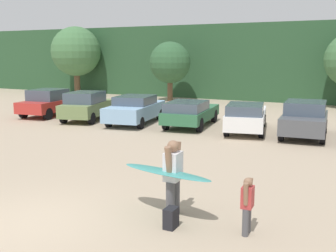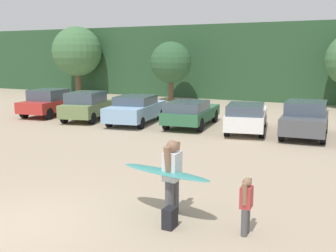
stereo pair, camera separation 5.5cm
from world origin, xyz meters
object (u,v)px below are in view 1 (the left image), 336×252
Objects in this scene: parked_car_sky_blue at (135,109)px; person_adult at (173,174)px; parked_car_forest_green at (190,112)px; parked_car_white at (246,116)px; surfboard_teal at (166,172)px; backpack_dropped at (171,218)px; parked_car_olive_green at (87,105)px; parked_car_red at (49,102)px; person_child at (247,203)px; parked_car_dark_gray at (305,118)px.

parked_car_sky_blue is 12.94m from person_adult.
parked_car_forest_green is 11.81m from person_adult.
surfboard_teal is at bearing 174.60° from parked_car_white.
person_adult reaches higher than backpack_dropped.
person_adult is (1.31, -10.84, 0.24)m from parked_car_white.
parked_car_forest_green is at bearing -96.80° from parked_car_olive_green.
parked_car_sky_blue is at bearing -96.72° from parked_car_olive_green.
person_adult is (10.35, -10.28, 0.16)m from parked_car_olive_green.
parked_car_olive_green is (3.12, -0.37, 0.01)m from parked_car_red.
person_child reaches higher than surfboard_teal.
parked_car_dark_gray is 9.20× the size of backpack_dropped.
backpack_dropped is at bearing -149.41° from parked_car_olive_green.
parked_car_olive_green is 14.59m from person_adult.
parked_car_sky_blue is at bearing -45.46° from surfboard_teal.
parked_car_white is (2.99, -0.16, 0.01)m from parked_car_forest_green.
parked_car_dark_gray is at bearing 84.52° from backpack_dropped.
parked_car_dark_gray is at bearing -89.99° from person_child.
parked_car_red is 9.55× the size of backpack_dropped.
parked_car_red is 17.78m from backpack_dropped.
parked_car_olive_green is 15.24m from backpack_dropped.
parked_car_forest_green is at bearing -58.86° from surfboard_teal.
parked_car_olive_green is 9.51× the size of backpack_dropped.
parked_car_red is 1.00× the size of parked_car_olive_green.
person_adult is at bearing -148.39° from parked_car_olive_green.
person_child is at bearing -144.40° from parked_car_olive_green.
person_adult is 3.96× the size of backpack_dropped.
parked_car_forest_green is 5.67m from parked_car_dark_gray.
backpack_dropped is (4.56, -11.64, -0.53)m from parked_car_forest_green.
parked_car_olive_green is 9.06m from parked_car_white.
parked_car_olive_green reaches higher than person_child.
surfboard_teal is (10.22, -10.39, 0.21)m from parked_car_olive_green.
parked_car_white is 2.68m from parked_car_dark_gray.
parked_car_red is 18.73m from person_child.
person_child is at bearing -158.39° from parked_car_forest_green.
parked_car_white is at bearing -76.49° from person_child.
parked_car_sky_blue reaches higher than parked_car_forest_green.
person_child is (15.27, -10.86, -0.14)m from parked_car_red.
parked_car_olive_green is at bearing 134.17° from backpack_dropped.
parked_car_white reaches higher than backpack_dropped.
parked_car_white is (6.06, 0.20, -0.02)m from parked_car_sky_blue.
parked_car_white reaches higher than surfboard_teal.
person_adult reaches higher than parked_car_olive_green.
parked_car_red is 0.88× the size of parked_car_sky_blue.
parked_car_forest_green is 2.73× the size of person_adult.
person_adult reaches higher than parked_car_dark_gray.
parked_car_olive_green is at bearing -47.01° from person_adult.
person_child is 1.96m from surfboard_teal.
person_child is at bearing 178.20° from parked_car_dark_gray.
person_child is (3.11, -11.05, -0.08)m from parked_car_white.
parked_car_red reaches higher than surfboard_teal.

